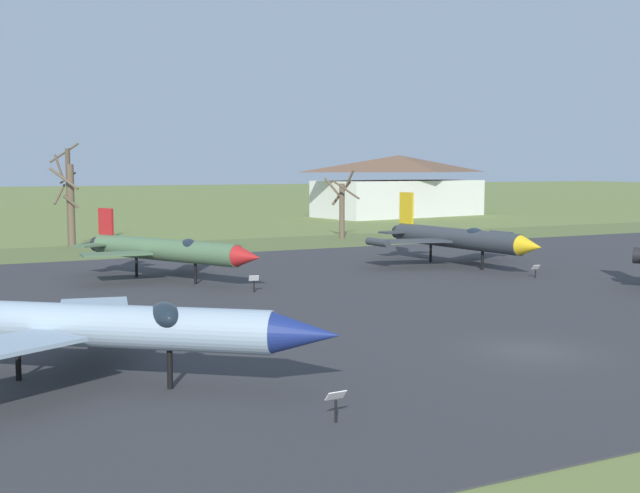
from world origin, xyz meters
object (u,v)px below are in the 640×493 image
object	(u,v)px
info_placard_front_right	(254,282)
jet_fighter_front_left	(103,325)
jet_fighter_rear_left	(458,238)
visitor_building	(399,186)
info_placard_rear_left	(536,270)
info_placard_front_left	(336,402)
jet_fighter_front_right	(168,250)

from	to	relation	value
info_placard_front_right	jet_fighter_front_left	bearing A→B (deg)	-125.76
jet_fighter_rear_left	info_placard_front_right	bearing A→B (deg)	-164.74
visitor_building	info_placard_front_right	bearing A→B (deg)	-128.17
jet_fighter_rear_left	visitor_building	size ratio (longest dim) A/B	0.54
jet_fighter_rear_left	info_placard_rear_left	distance (m)	7.51
jet_fighter_front_left	info_placard_front_left	bearing A→B (deg)	-53.19
info_placard_front_left	jet_fighter_rear_left	xyz separation A→B (m)	(24.13, 27.54, 1.49)
jet_fighter_front_right	visitor_building	size ratio (longest dim) A/B	0.49
jet_fighter_front_right	jet_fighter_rear_left	xyz separation A→B (m)	(20.81, -1.90, 0.09)
jet_fighter_front_left	info_placard_rear_left	xyz separation A→B (m)	(30.03, 13.49, -1.47)
jet_fighter_front_left	info_placard_rear_left	size ratio (longest dim) A/B	14.47
info_placard_rear_left	visitor_building	xyz separation A→B (m)	(27.64, 61.23, 3.82)
info_placard_front_left	jet_fighter_rear_left	bearing A→B (deg)	48.77
info_placard_rear_left	info_placard_front_right	bearing A→B (deg)	172.37
jet_fighter_front_left	jet_fighter_rear_left	distance (m)	35.83
info_placard_front_right	info_placard_rear_left	size ratio (longest dim) A/B	1.14
info_placard_front_left	info_placard_rear_left	size ratio (longest dim) A/B	1.06
info_placard_front_left	jet_fighter_front_right	world-z (taller)	jet_fighter_front_right
info_placard_front_right	info_placard_rear_left	distance (m)	18.70
jet_fighter_front_right	info_placard_rear_left	bearing A→B (deg)	-23.02
info_placard_rear_left	info_placard_front_left	bearing A→B (deg)	-141.00
jet_fighter_rear_left	jet_fighter_front_right	bearing A→B (deg)	174.77
info_placard_front_left	visitor_building	distance (m)	97.06
jet_fighter_front_right	jet_fighter_rear_left	size ratio (longest dim) A/B	0.91
jet_fighter_front_right	jet_fighter_front_left	bearing A→B (deg)	-110.24
jet_fighter_rear_left	info_placard_rear_left	size ratio (longest dim) A/B	16.52
jet_fighter_front_left	jet_fighter_front_right	world-z (taller)	jet_fighter_front_left
jet_fighter_front_left	info_placard_rear_left	bearing A→B (deg)	24.19
info_placard_front_left	info_placard_front_right	xyz separation A→B (m)	(6.46, 22.72, 0.03)
info_placard_front_right	visitor_building	distance (m)	74.81
jet_fighter_front_right	jet_fighter_rear_left	distance (m)	20.90
jet_fighter_front_right	visitor_building	distance (m)	71.71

